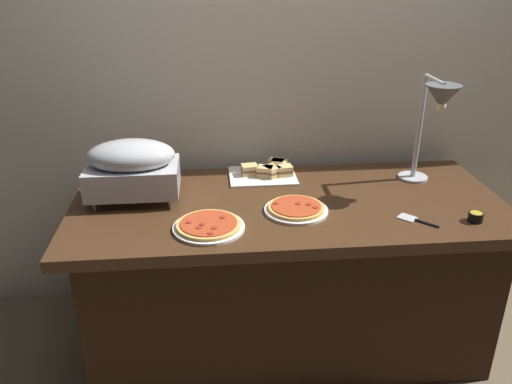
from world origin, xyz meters
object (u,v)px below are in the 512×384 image
Objects in this scene: serving_spatula at (417,220)px; chafing_dish at (132,167)px; pizza_plate_center at (296,209)px; sandwich_platter at (268,171)px; pizza_plate_front at (209,226)px; heat_lamp at (437,107)px; sauce_cup_near at (476,217)px.

chafing_dish is at bearing 164.59° from serving_spatula.
pizza_plate_center is 0.84× the size of sandwich_platter.
chafing_dish is at bearing 164.76° from pizza_plate_center.
pizza_plate_front is 1.06× the size of pizza_plate_center.
heat_lamp is at bearing 62.36° from serving_spatula.
heat_lamp reaches higher than chafing_dish.
chafing_dish is 0.67m from sandwich_platter.
sandwich_platter is at bearing 144.23° from sauce_cup_near.
sandwich_platter reaches higher than sauce_cup_near.
sauce_cup_near is at bearing -2.00° from pizza_plate_front.
heat_lamp is 8.51× the size of sauce_cup_near.
pizza_plate_center is 1.87× the size of serving_spatula.
sauce_cup_near is 0.41× the size of serving_spatula.
pizza_plate_front is at bearing 179.11° from serving_spatula.
serving_spatula is at bearing -44.59° from sandwich_platter.
heat_lamp reaches higher than sandwich_platter.
heat_lamp is at bearing -19.71° from sandwich_platter.
sandwich_platter is at bearing 60.53° from pizza_plate_front.
heat_lamp is 0.75m from pizza_plate_center.
serving_spatula is (0.55, -0.54, -0.02)m from sandwich_platter.
sauce_cup_near is 0.24m from serving_spatula.
heat_lamp is 1.10m from pizza_plate_front.
sauce_cup_near is at bearing -35.77° from sandwich_platter.
sauce_cup_near is at bearing -13.87° from chafing_dish.
heat_lamp reaches higher than sauce_cup_near.
pizza_plate_front is 0.60m from sandwich_platter.
pizza_plate_front is at bearing -119.47° from sandwich_platter.
chafing_dish is 6.61× the size of sauce_cup_near.
chafing_dish is 0.47m from pizza_plate_front.
pizza_plate_center reaches higher than serving_spatula.
pizza_plate_front is at bearing -43.80° from chafing_dish.
sandwich_platter is (-0.07, 0.41, 0.01)m from pizza_plate_center.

